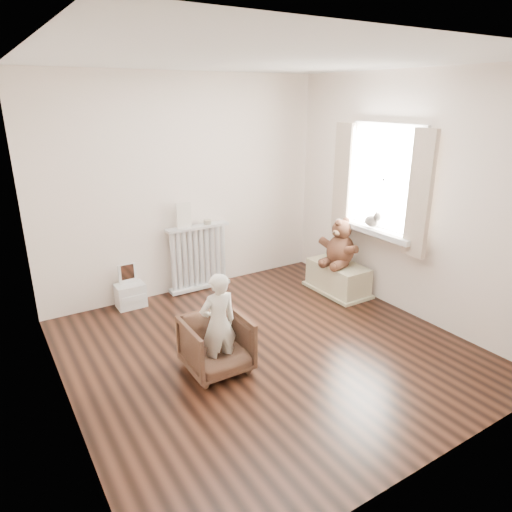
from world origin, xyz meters
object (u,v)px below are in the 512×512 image
toy_vanity (129,285)px  armchair (216,345)px  radiator (199,260)px  child (218,324)px  teddy_bear (341,241)px  plush_cat (372,219)px  toy_bench (338,276)px

toy_vanity → armchair: size_ratio=0.92×
radiator → child: bearing=-110.2°
armchair → child: 0.24m
armchair → teddy_bear: (2.09, 0.73, 0.42)m
radiator → plush_cat: (1.58, -1.33, 0.61)m
radiator → child: (-0.65, -1.78, 0.09)m
toy_bench → teddy_bear: bearing=-110.2°
radiator → child: size_ratio=0.91×
radiator → armchair: bearing=-110.7°
teddy_bear → toy_vanity: bearing=145.5°
child → teddy_bear: bearing=-158.5°
toy_vanity → teddy_bear: (2.33, -0.97, 0.40)m
toy_bench → teddy_bear: size_ratio=1.34×
radiator → toy_vanity: 0.91m
toy_bench → teddy_bear: (-0.01, -0.02, 0.47)m
teddy_bear → plush_cat: plush_cat is taller
toy_vanity → teddy_bear: 2.56m
radiator → teddy_bear: teddy_bear is taller
toy_vanity → plush_cat: size_ratio=2.17×
armchair → plush_cat: (2.24, 0.40, 0.75)m
toy_vanity → child: size_ratio=0.55×
radiator → toy_bench: (1.44, -0.98, -0.19)m
toy_vanity → child: (0.25, -1.75, 0.21)m
armchair → toy_bench: (2.10, 0.75, -0.05)m
radiator → toy_vanity: bearing=-178.1°
teddy_bear → toy_bench: bearing=57.8°
child → plush_cat: plush_cat is taller
radiator → armchair: size_ratio=1.51×
radiator → toy_vanity: (-0.90, -0.03, -0.11)m
radiator → plush_cat: plush_cat is taller
toy_bench → plush_cat: (0.14, -0.36, 0.80)m
child → plush_cat: (2.24, 0.45, 0.52)m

